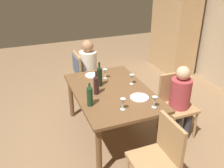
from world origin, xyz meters
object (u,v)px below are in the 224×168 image
dining_table (112,96)px  wine_bottle_tall_green (100,76)px  chair_far_right (175,100)px  dinner_plate_guest_left (92,75)px  person_woman_host (90,66)px  wine_glass_near_left (132,77)px  chair_right_end (160,154)px  armoire_cabinet (175,23)px  wine_glass_centre (105,72)px  wine_bottle_short_olive (90,95)px  dinner_plate_host (139,97)px  wine_glass_far (155,100)px  person_man_bearded (181,97)px  wine_glass_near_right (123,102)px  wine_bottle_dark_red (96,84)px  chair_left_end (82,71)px

dining_table → wine_bottle_tall_green: 0.33m
chair_far_right → dinner_plate_guest_left: (-0.84, -1.00, 0.21)m
person_woman_host → dinner_plate_guest_left: size_ratio=5.16×
chair_far_right → wine_glass_near_left: 0.72m
chair_right_end → wine_bottle_tall_green: size_ratio=2.56×
armoire_cabinet → wine_glass_near_left: (1.79, -1.92, -0.25)m
chair_right_end → wine_glass_centre: bearing=1.3°
chair_far_right → wine_glass_near_left: chair_far_right is taller
wine_bottle_short_olive → dinner_plate_host: (0.06, 0.66, -0.13)m
armoire_cabinet → dinner_plate_guest_left: armoire_cabinet is taller
armoire_cabinet → chair_far_right: bearing=-32.7°
armoire_cabinet → person_woman_host: size_ratio=1.91×
wine_bottle_short_olive → wine_glass_far: wine_bottle_short_olive is taller
dining_table → wine_glass_far: wine_glass_far is taller
armoire_cabinet → person_man_bearded: 2.67m
wine_bottle_short_olive → wine_glass_centre: size_ratio=2.05×
chair_far_right → wine_bottle_tall_green: (-0.46, -1.00, 0.36)m
dining_table → wine_glass_far: size_ratio=10.36×
person_man_bearded → dinner_plate_host: person_man_bearded is taller
dinner_plate_guest_left → person_woman_host: bearing=167.2°
dining_table → wine_glass_near_right: wine_glass_near_right is taller
dining_table → wine_bottle_short_olive: (0.26, -0.40, 0.23)m
chair_far_right → wine_bottle_dark_red: wine_bottle_dark_red is taller
dinner_plate_host → person_man_bearded: bearing=85.9°
chair_left_end → wine_bottle_dark_red: wine_bottle_dark_red is taller
wine_glass_near_left → chair_far_right: bearing=58.0°
armoire_cabinet → wine_glass_centre: bearing=-56.6°
armoire_cabinet → chair_right_end: size_ratio=2.37×
dinner_plate_host → wine_bottle_dark_red: bearing=-123.2°
armoire_cabinet → person_woman_host: bearing=-72.2°
wine_glass_centre → wine_glass_near_left: bearing=41.5°
chair_left_end → dinner_plate_host: bearing=14.5°
chair_far_right → person_woman_host: size_ratio=0.81×
chair_far_right → wine_glass_far: (0.34, -0.57, 0.31)m
person_woman_host → person_man_bearded: person_woman_host is taller
wine_bottle_short_olive → wine_glass_near_right: wine_bottle_short_olive is taller
dining_table → wine_bottle_tall_green: (-0.20, -0.11, 0.24)m
person_woman_host → wine_bottle_short_olive: size_ratio=3.74×
chair_left_end → chair_far_right: bearing=35.7°
chair_left_end → person_man_bearded: (1.52, 1.02, 0.04)m
wine_bottle_dark_red → dinner_plate_host: bearing=56.8°
wine_glass_far → dinner_plate_guest_left: size_ratio=0.67×
armoire_cabinet → wine_glass_near_left: 2.64m
chair_left_end → person_man_bearded: person_man_bearded is taller
chair_far_right → person_woman_host: bearing=-58.5°
armoire_cabinet → wine_bottle_tall_green: 2.91m
chair_left_end → dining_table: bearing=6.1°
dinner_plate_host → armoire_cabinet: bearing=137.7°
person_man_bearded → chair_left_end: bearing=-56.3°
wine_bottle_tall_green → dinner_plate_host: (0.53, 0.37, -0.15)m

